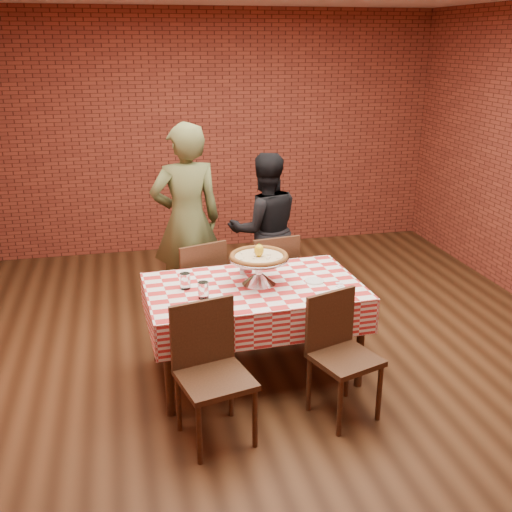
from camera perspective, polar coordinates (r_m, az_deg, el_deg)
The scene contains 19 objects.
ground at distance 5.19m, azimuth 2.09°, elevation -9.37°, with size 6.00×6.00×0.00m, color black.
back_wall at distance 7.54m, azimuth -3.76°, elevation 11.55°, with size 5.50×5.50×0.00m, color maroon.
table at distance 4.76m, azimuth -0.21°, elevation -7.07°, with size 1.61×0.97×0.75m, color #442816.
tablecloth at distance 4.66m, azimuth -0.21°, elevation -4.38°, with size 1.65×1.00×0.28m, color red, non-canonical shape.
pizza_stand at distance 4.60m, azimuth 0.28°, elevation -1.40°, with size 0.47×0.47×0.21m, color silver, non-canonical shape.
pizza at distance 4.57m, azimuth 0.28°, elevation -0.10°, with size 0.45×0.45×0.03m, color beige.
lemon at distance 4.55m, azimuth 0.28°, elevation 0.54°, with size 0.07×0.07×0.10m, color yellow.
water_glass_left at distance 4.38m, azimuth -5.02°, elevation -3.24°, with size 0.08×0.08×0.12m, color white.
water_glass_right at distance 4.55m, azimuth -6.73°, elevation -2.37°, with size 0.08×0.08×0.12m, color white.
side_plate at distance 4.69m, azimuth 5.57°, elevation -2.37°, with size 0.15×0.15×0.01m, color white.
sweetener_packet_a at distance 4.63m, azimuth 7.89°, elevation -2.83°, with size 0.05×0.04×0.01m, color white.
sweetener_packet_b at distance 4.68m, azimuth 7.89°, elevation -2.56°, with size 0.05×0.04×0.01m, color white.
condiment_caddy at distance 4.84m, azimuth -1.08°, elevation -0.75°, with size 0.10×0.08×0.14m, color silver.
chair_near_left at distance 3.98m, azimuth -3.90°, elevation -11.45°, with size 0.45×0.45×0.93m, color #442816, non-canonical shape.
chair_near_right at distance 4.26m, azimuth 8.45°, elevation -9.70°, with size 0.41×0.41×0.89m, color #442816, non-canonical shape.
chair_far_left at distance 5.38m, azimuth -5.83°, elevation -2.93°, with size 0.43×0.43×0.91m, color #442816, non-canonical shape.
chair_far_right at distance 5.53m, azimuth 1.17°, elevation -2.19°, with size 0.43×0.43×0.91m, color #442816, non-canonical shape.
diner_olive at distance 5.69m, azimuth -6.57°, elevation 3.30°, with size 0.67×0.44×1.85m, color #4E542E.
diner_black at distance 5.94m, azimuth 0.84°, elevation 2.53°, with size 0.74×0.58×1.53m, color black.
Camera 1 is at (-1.19, -4.37, 2.53)m, focal length 42.20 mm.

